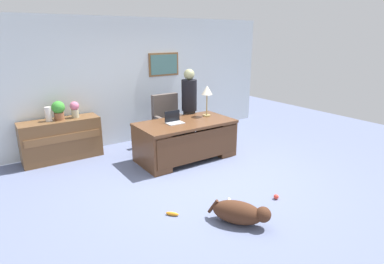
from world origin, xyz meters
The scene contains 15 objects.
ground_plane centered at (0.00, 0.00, 0.00)m, with size 12.00×12.00×0.00m, color slate.
back_wall centered at (0.00, 2.60, 1.35)m, with size 7.00×0.16×2.70m.
desk centered at (0.26, 0.91, 0.41)m, with size 1.85×0.98×0.74m.
credenza centered at (-1.75, 2.25, 0.40)m, with size 1.45×0.50×0.79m.
armchair centered at (0.38, 1.78, 0.49)m, with size 0.60×0.59×1.11m.
person_standing centered at (0.72, 1.50, 0.86)m, with size 0.32×0.32×1.67m.
dog_lying centered at (-0.39, -1.35, 0.15)m, with size 0.62×0.72×0.30m.
laptop centered at (0.03, 0.99, 0.80)m, with size 0.32×0.22×0.22m.
desk_lamp centered at (0.87, 1.08, 1.23)m, with size 0.22×0.22×0.62m.
vase_with_flowers centered at (-1.44, 2.25, 0.97)m, with size 0.17×0.17×0.32m.
vase_empty centered at (-1.92, 2.25, 0.93)m, with size 0.12×0.12×0.27m, color silver.
potted_plant centered at (-1.73, 2.25, 0.99)m, with size 0.24×0.24×0.36m.
dog_toy_ball centered at (0.48, -1.19, 0.04)m, with size 0.08×0.08×0.08m, color #E53F33.
dog_toy_bone centered at (-1.03, -0.70, 0.03)m, with size 0.18×0.05×0.05m, color orange.
dog_toy_plush centered at (-0.16, -0.87, 0.03)m, with size 0.19×0.05×0.05m, color beige.
Camera 1 is at (-2.90, -3.94, 2.34)m, focal length 29.51 mm.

